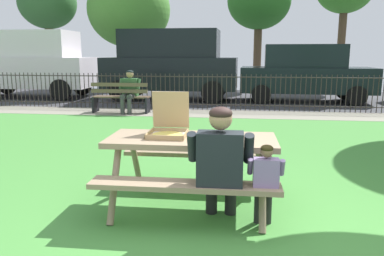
% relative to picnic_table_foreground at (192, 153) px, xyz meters
% --- Properties ---
extents(ground, '(28.00, 12.16, 0.02)m').
position_rel_picnic_table_foreground_xyz_m(ground, '(0.70, 1.14, -0.61)').
color(ground, '#478D3C').
extents(cobblestone_walkway, '(28.00, 1.40, 0.01)m').
position_rel_picnic_table_foreground_xyz_m(cobblestone_walkway, '(0.70, 6.52, -0.60)').
color(cobblestone_walkway, gray).
extents(street_asphalt, '(28.00, 6.20, 0.01)m').
position_rel_picnic_table_foreground_xyz_m(street_asphalt, '(0.70, 10.32, -0.60)').
color(street_asphalt, '#38383D').
extents(picnic_table_foreground, '(1.82, 1.51, 0.79)m').
position_rel_picnic_table_foreground_xyz_m(picnic_table_foreground, '(0.00, 0.00, 0.00)').
color(picnic_table_foreground, '#977E62').
rests_on(picnic_table_foreground, ground).
extents(pizza_box_open, '(0.42, 0.45, 0.47)m').
position_rel_picnic_table_foreground_xyz_m(pizza_box_open, '(-0.27, 0.08, 0.26)').
color(pizza_box_open, tan).
rests_on(pizza_box_open, picnic_table_foreground).
extents(pizza_slice_on_table, '(0.23, 0.18, 0.02)m').
position_rel_picnic_table_foreground_xyz_m(pizza_slice_on_table, '(0.27, -0.10, 0.18)').
color(pizza_slice_on_table, '#F2CC67').
rests_on(pizza_slice_on_table, picnic_table_foreground).
extents(adult_at_table, '(0.61, 0.59, 1.19)m').
position_rel_picnic_table_foreground_xyz_m(adult_at_table, '(0.34, -0.50, 0.06)').
color(adult_at_table, black).
rests_on(adult_at_table, ground).
extents(child_at_table, '(0.34, 0.33, 0.85)m').
position_rel_picnic_table_foreground_xyz_m(child_at_table, '(0.76, -0.52, -0.08)').
color(child_at_table, black).
rests_on(child_at_table, ground).
extents(iron_fence_streetside, '(18.78, 0.03, 1.06)m').
position_rel_picnic_table_foreground_xyz_m(iron_fence_streetside, '(0.70, 7.22, -0.06)').
color(iron_fence_streetside, '#2D2823').
rests_on(iron_fence_streetside, ground).
extents(park_bench_left, '(1.61, 0.48, 0.85)m').
position_rel_picnic_table_foreground_xyz_m(park_bench_left, '(-2.86, 6.39, -0.18)').
color(park_bench_left, brown).
rests_on(park_bench_left, ground).
extents(person_on_park_bench, '(0.62, 0.61, 1.19)m').
position_rel_picnic_table_foreground_xyz_m(person_on_park_bench, '(-2.61, 6.41, 0.06)').
color(person_on_park_bench, '#404040').
rests_on(person_on_park_bench, ground).
extents(parked_car_far_left, '(4.74, 2.16, 2.46)m').
position_rel_picnic_table_foreground_xyz_m(parked_car_far_left, '(-7.41, 9.63, 0.71)').
color(parked_car_far_left, silver).
rests_on(parked_car_far_left, ground).
extents(parked_car_left, '(4.73, 2.13, 2.46)m').
position_rel_picnic_table_foreground_xyz_m(parked_car_left, '(-2.02, 9.63, 0.71)').
color(parked_car_left, black).
rests_on(parked_car_left, ground).
extents(parked_car_center, '(4.47, 2.06, 1.94)m').
position_rel_picnic_table_foreground_xyz_m(parked_car_center, '(2.66, 9.63, 0.41)').
color(parked_car_center, black).
rests_on(parked_car_center, ground).
extents(far_tree_left, '(2.78, 2.78, 5.31)m').
position_rel_picnic_table_foreground_xyz_m(far_tree_left, '(-8.96, 14.30, 3.41)').
color(far_tree_left, brown).
rests_on(far_tree_left, ground).
extents(far_tree_midleft, '(3.90, 3.90, 5.43)m').
position_rel_picnic_table_foreground_xyz_m(far_tree_midleft, '(-4.89, 14.30, 3.06)').
color(far_tree_midleft, brown).
rests_on(far_tree_midleft, ground).
extents(far_tree_center, '(2.86, 2.86, 5.28)m').
position_rel_picnic_table_foreground_xyz_m(far_tree_center, '(1.18, 14.30, 3.35)').
color(far_tree_center, brown).
rests_on(far_tree_center, ground).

